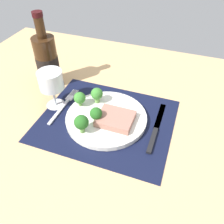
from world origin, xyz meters
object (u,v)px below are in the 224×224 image
(knife, at_px, (156,130))
(wine_glass, at_px, (51,82))
(steak, at_px, (115,119))
(wine_bottle, at_px, (47,61))
(plate, at_px, (106,118))
(fork, at_px, (64,105))

(knife, height_order, wine_glass, wine_glass)
(steak, height_order, wine_bottle, wine_bottle)
(steak, bearing_deg, knife, 8.00)
(plate, bearing_deg, steak, -19.11)
(knife, bearing_deg, wine_bottle, 162.50)
(plate, relative_size, steak, 2.37)
(fork, bearing_deg, wine_glass, -179.04)
(knife, xyz_separation_m, wine_glass, (-0.35, 0.01, 0.09))
(fork, xyz_separation_m, knife, (0.32, -0.01, 0.00))
(fork, height_order, knife, knife)
(plate, relative_size, knife, 1.13)
(plate, height_order, wine_glass, wine_glass)
(steak, bearing_deg, wine_bottle, 156.54)
(plate, relative_size, fork, 1.35)
(knife, relative_size, wine_bottle, 0.85)
(knife, bearing_deg, wine_glass, 176.39)
(fork, distance_m, knife, 0.32)
(knife, bearing_deg, plate, 179.50)
(steak, height_order, wine_glass, wine_glass)
(wine_bottle, bearing_deg, plate, -23.99)
(knife, xyz_separation_m, wine_bottle, (-0.44, 0.12, 0.09))
(fork, xyz_separation_m, wine_bottle, (-0.11, 0.11, 0.09))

